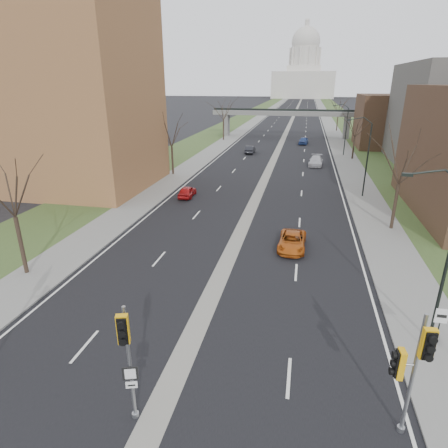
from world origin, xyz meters
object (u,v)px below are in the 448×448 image
(car_right_far, at_px, (304,141))
(signal_pole_right, at_px, (413,361))
(signal_pole_median, at_px, (126,348))
(car_left_near, at_px, (187,191))
(speed_limit_sign, at_px, (439,324))
(car_left_far, at_px, (250,150))
(car_right_mid, at_px, (316,161))
(car_right_near, at_px, (292,241))

(car_right_far, bearing_deg, signal_pole_right, -80.83)
(signal_pole_median, xyz_separation_m, signal_pole_right, (9.75, 1.55, -0.13))
(signal_pole_median, height_order, car_left_near, signal_pole_median)
(speed_limit_sign, relative_size, car_left_far, 0.64)
(speed_limit_sign, height_order, car_right_far, speed_limit_sign)
(speed_limit_sign, xyz_separation_m, car_left_near, (-19.28, 23.19, -1.30))
(car_left_near, distance_m, car_left_far, 29.34)
(signal_pole_right, relative_size, car_right_mid, 1.03)
(signal_pole_right, height_order, car_left_far, signal_pole_right)
(signal_pole_right, xyz_separation_m, car_right_near, (-4.54, 16.04, -2.77))
(car_left_near, relative_size, car_left_far, 0.90)
(speed_limit_sign, relative_size, car_right_mid, 0.53)
(car_left_near, bearing_deg, car_right_near, 133.54)
(speed_limit_sign, relative_size, car_left_near, 0.71)
(signal_pole_median, height_order, car_right_mid, signal_pole_median)
(signal_pole_median, distance_m, car_right_far, 71.88)
(speed_limit_sign, height_order, car_right_near, speed_limit_sign)
(car_left_far, bearing_deg, speed_limit_sign, 107.28)
(signal_pole_right, bearing_deg, car_right_far, 88.42)
(car_right_near, bearing_deg, car_left_near, 137.35)
(signal_pole_median, relative_size, car_left_far, 1.22)
(signal_pole_median, xyz_separation_m, car_right_far, (5.34, 71.63, -2.78))
(signal_pole_right, bearing_deg, car_left_near, 115.88)
(car_left_near, bearing_deg, speed_limit_sign, 127.34)
(signal_pole_median, relative_size, car_right_mid, 1.01)
(car_left_far, xyz_separation_m, car_right_near, (9.28, -41.05, -0.07))
(car_right_near, bearing_deg, signal_pole_right, -72.77)
(car_right_far, bearing_deg, car_right_mid, -78.63)
(signal_pole_right, relative_size, car_left_near, 1.39)
(signal_pole_median, bearing_deg, car_left_far, 75.91)
(car_left_near, bearing_deg, car_left_far, -98.23)
(signal_pole_right, height_order, car_right_mid, signal_pole_right)
(car_left_far, height_order, car_right_near, car_left_far)
(signal_pole_median, bearing_deg, speed_limit_sign, 9.05)
(car_left_near, xyz_separation_m, car_right_far, (12.39, 42.18, 0.10))
(signal_pole_right, height_order, car_left_near, signal_pole_right)
(speed_limit_sign, distance_m, car_left_near, 30.18)
(car_left_near, relative_size, car_right_mid, 0.74)
(speed_limit_sign, bearing_deg, signal_pole_right, -118.50)
(signal_pole_median, relative_size, signal_pole_right, 0.98)
(car_right_far, bearing_deg, speed_limit_sign, -78.41)
(car_right_near, bearing_deg, car_right_far, 91.27)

